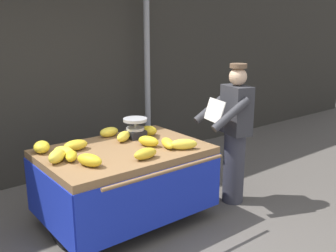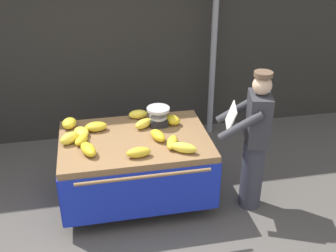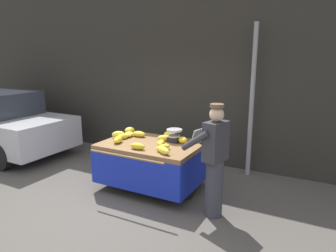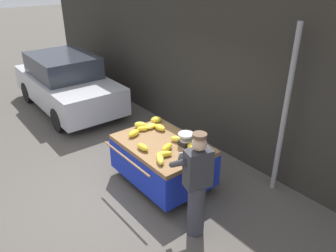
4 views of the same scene
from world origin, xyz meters
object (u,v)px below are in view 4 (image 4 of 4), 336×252
at_px(weighing_scale, 186,139).
at_px(banana_bunch_2, 187,134).
at_px(banana_bunch_4, 143,147).
at_px(banana_bunch_5, 160,127).
at_px(banana_bunch_11, 164,154).
at_px(banana_bunch_1, 151,126).
at_px(banana_bunch_3, 167,147).
at_px(banana_bunch_9, 141,125).
at_px(banana_bunch_10, 160,159).
at_px(parked_car, 67,83).
at_px(street_pole, 285,114).
at_px(banana_cart, 163,153).
at_px(banana_bunch_7, 156,120).
at_px(banana_bunch_0, 134,133).
at_px(banana_bunch_6, 143,129).
at_px(banana_bunch_8, 192,146).
at_px(vendor_person, 197,185).
at_px(banana_bunch_12, 177,139).

height_order(weighing_scale, banana_bunch_2, weighing_scale).
relative_size(banana_bunch_4, banana_bunch_5, 1.01).
xyz_separation_m(banana_bunch_5, banana_bunch_11, (0.82, -0.54, -0.00)).
relative_size(banana_bunch_1, banana_bunch_4, 0.91).
bearing_deg(weighing_scale, banana_bunch_3, -100.99).
relative_size(banana_bunch_3, banana_bunch_9, 1.04).
bearing_deg(banana_bunch_10, banana_bunch_4, 179.93).
bearing_deg(banana_bunch_9, parked_car, 178.79).
height_order(street_pole, banana_cart, street_pole).
bearing_deg(banana_bunch_2, weighing_scale, -46.66).
height_order(banana_bunch_1, banana_bunch_7, banana_bunch_7).
bearing_deg(banana_bunch_3, weighing_scale, 79.01).
relative_size(banana_bunch_4, banana_bunch_7, 1.24).
bearing_deg(banana_bunch_2, banana_bunch_0, -130.30).
xyz_separation_m(banana_bunch_9, parked_car, (-3.79, 0.08, -0.17)).
xyz_separation_m(banana_bunch_3, banana_bunch_4, (-0.26, -0.32, -0.00)).
height_order(banana_bunch_9, banana_bunch_10, banana_bunch_9).
bearing_deg(banana_bunch_3, street_pole, 54.95).
distance_m(banana_bunch_2, banana_bunch_3, 0.61).
relative_size(banana_bunch_10, parked_car, 0.08).
bearing_deg(banana_bunch_2, banana_bunch_1, -155.55).
height_order(street_pole, banana_bunch_6, street_pole).
relative_size(banana_bunch_0, banana_bunch_3, 1.11).
bearing_deg(parked_car, banana_cart, -1.35).
bearing_deg(street_pole, banana_bunch_1, -146.13).
relative_size(street_pole, banana_bunch_6, 13.91).
distance_m(banana_bunch_3, banana_bunch_11, 0.22).
distance_m(banana_bunch_4, banana_bunch_8, 0.84).
bearing_deg(vendor_person, banana_bunch_1, 163.60).
relative_size(banana_cart, weighing_scale, 6.25).
bearing_deg(banana_bunch_4, banana_bunch_2, 82.84).
height_order(banana_cart, banana_bunch_6, banana_bunch_6).
bearing_deg(banana_bunch_11, banana_bunch_9, 165.30).
bearing_deg(parked_car, banana_bunch_1, 1.00).
bearing_deg(banana_bunch_4, banana_bunch_1, 135.00).
height_order(banana_bunch_5, banana_bunch_12, banana_bunch_12).
distance_m(banana_bunch_5, banana_bunch_9, 0.39).
relative_size(banana_bunch_9, parked_car, 0.06).
relative_size(weighing_scale, banana_bunch_12, 1.14).
relative_size(banana_bunch_6, banana_bunch_9, 0.88).
height_order(banana_bunch_2, vendor_person, vendor_person).
relative_size(banana_bunch_6, banana_bunch_11, 0.77).
xyz_separation_m(street_pole, banana_bunch_0, (-1.92, -1.76, -0.57)).
height_order(banana_bunch_5, banana_bunch_7, banana_bunch_7).
distance_m(street_pole, parked_car, 6.12).
height_order(banana_bunch_7, banana_bunch_12, banana_bunch_7).
height_order(banana_bunch_0, banana_bunch_7, banana_bunch_7).
bearing_deg(banana_bunch_4, banana_bunch_10, -0.07).
xyz_separation_m(banana_bunch_0, banana_bunch_3, (0.79, 0.16, -0.00)).
height_order(banana_bunch_6, banana_bunch_12, banana_bunch_12).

